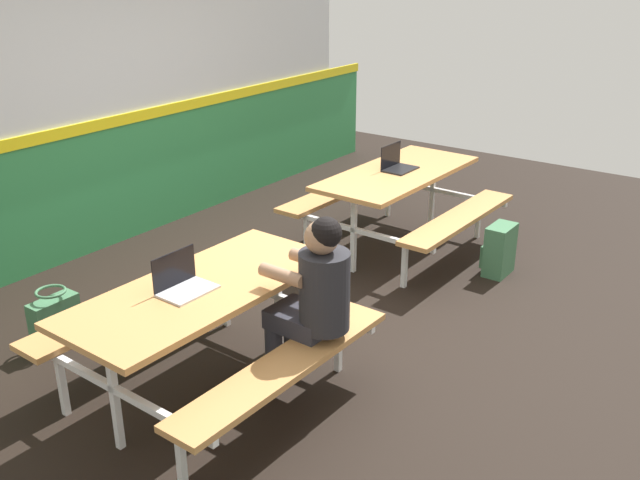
{
  "coord_description": "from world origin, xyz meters",
  "views": [
    {
      "loc": [
        -4.02,
        -2.83,
        2.58
      ],
      "look_at": [
        0.0,
        0.1,
        0.55
      ],
      "focal_mm": 39.9,
      "sensor_mm": 36.0,
      "label": 1
    }
  ],
  "objects_px": {
    "student_nearer": "(314,294)",
    "laptop_silver": "(183,283)",
    "laptop_dark": "(397,164)",
    "tote_bag_bright": "(55,321)",
    "picnic_table_left": "(204,310)",
    "backpack_dark": "(499,250)",
    "picnic_table_right": "(397,189)"
  },
  "relations": [
    {
      "from": "student_nearer",
      "to": "tote_bag_bright",
      "type": "height_order",
      "value": "student_nearer"
    },
    {
      "from": "picnic_table_left",
      "to": "backpack_dark",
      "type": "bearing_deg",
      "value": -15.49
    },
    {
      "from": "student_nearer",
      "to": "picnic_table_right",
      "type": "bearing_deg",
      "value": 18.97
    },
    {
      "from": "picnic_table_left",
      "to": "laptop_dark",
      "type": "bearing_deg",
      "value": 5.96
    },
    {
      "from": "student_nearer",
      "to": "laptop_silver",
      "type": "relative_size",
      "value": 3.72
    },
    {
      "from": "tote_bag_bright",
      "to": "picnic_table_right",
      "type": "bearing_deg",
      "value": -18.8
    },
    {
      "from": "backpack_dark",
      "to": "tote_bag_bright",
      "type": "height_order",
      "value": "backpack_dark"
    },
    {
      "from": "laptop_silver",
      "to": "backpack_dark",
      "type": "bearing_deg",
      "value": -15.66
    },
    {
      "from": "backpack_dark",
      "to": "picnic_table_left",
      "type": "bearing_deg",
      "value": 164.51
    },
    {
      "from": "picnic_table_left",
      "to": "student_nearer",
      "type": "xyz_separation_m",
      "value": [
        0.35,
        -0.56,
        0.13
      ]
    },
    {
      "from": "picnic_table_right",
      "to": "laptop_dark",
      "type": "distance_m",
      "value": 0.22
    },
    {
      "from": "laptop_silver",
      "to": "tote_bag_bright",
      "type": "relative_size",
      "value": 0.75
    },
    {
      "from": "laptop_dark",
      "to": "tote_bag_bright",
      "type": "relative_size",
      "value": 0.75
    },
    {
      "from": "laptop_dark",
      "to": "backpack_dark",
      "type": "xyz_separation_m",
      "value": [
        -0.03,
        -1.05,
        -0.57
      ]
    },
    {
      "from": "laptop_dark",
      "to": "tote_bag_bright",
      "type": "xyz_separation_m",
      "value": [
        -2.98,
        0.96,
        -0.59
      ]
    },
    {
      "from": "backpack_dark",
      "to": "laptop_silver",
      "type": "bearing_deg",
      "value": 164.34
    },
    {
      "from": "laptop_dark",
      "to": "picnic_table_right",
      "type": "bearing_deg",
      "value": -138.21
    },
    {
      "from": "picnic_table_right",
      "to": "laptop_silver",
      "type": "xyz_separation_m",
      "value": [
        -2.84,
        -0.21,
        0.21
      ]
    },
    {
      "from": "student_nearer",
      "to": "backpack_dark",
      "type": "relative_size",
      "value": 2.74
    },
    {
      "from": "picnic_table_left",
      "to": "laptop_silver",
      "type": "xyz_separation_m",
      "value": [
        -0.11,
        0.04,
        0.21
      ]
    },
    {
      "from": "tote_bag_bright",
      "to": "laptop_dark",
      "type": "bearing_deg",
      "value": -17.92
    },
    {
      "from": "student_nearer",
      "to": "tote_bag_bright",
      "type": "distance_m",
      "value": 1.97
    },
    {
      "from": "backpack_dark",
      "to": "picnic_table_right",
      "type": "bearing_deg",
      "value": 90.54
    },
    {
      "from": "picnic_table_left",
      "to": "picnic_table_right",
      "type": "relative_size",
      "value": 1.0
    },
    {
      "from": "picnic_table_left",
      "to": "student_nearer",
      "type": "height_order",
      "value": "student_nearer"
    },
    {
      "from": "laptop_silver",
      "to": "laptop_dark",
      "type": "bearing_deg",
      "value": 4.95
    },
    {
      "from": "picnic_table_right",
      "to": "laptop_dark",
      "type": "height_order",
      "value": "laptop_dark"
    },
    {
      "from": "student_nearer",
      "to": "laptop_silver",
      "type": "xyz_separation_m",
      "value": [
        -0.46,
        0.6,
        0.08
      ]
    },
    {
      "from": "laptop_silver",
      "to": "laptop_dark",
      "type": "xyz_separation_m",
      "value": [
        2.88,
        0.25,
        0.0
      ]
    },
    {
      "from": "picnic_table_left",
      "to": "tote_bag_bright",
      "type": "relative_size",
      "value": 4.06
    },
    {
      "from": "picnic_table_right",
      "to": "laptop_silver",
      "type": "distance_m",
      "value": 2.85
    },
    {
      "from": "picnic_table_left",
      "to": "student_nearer",
      "type": "distance_m",
      "value": 0.68
    }
  ]
}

